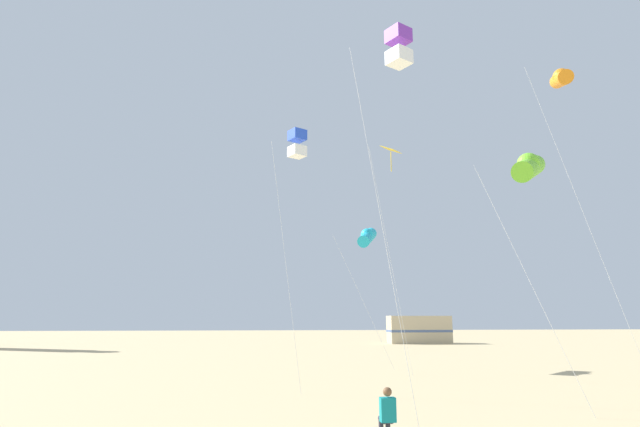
{
  "coord_description": "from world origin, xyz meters",
  "views": [
    {
      "loc": [
        -1.98,
        -5.99,
        2.71
      ],
      "look_at": [
        -0.28,
        10.56,
        6.09
      ],
      "focal_mm": 28.56,
      "sensor_mm": 36.0,
      "label": 1
    }
  ],
  "objects_px": {
    "kite_tube_orange": "(561,79)",
    "kite_tube_cyan": "(367,237)",
    "kite_tube_lime": "(529,167)",
    "kite_box_blue": "(297,144)",
    "kite_box_violet": "(399,48)",
    "kite_flyer_standing": "(387,412)",
    "rv_van_tan": "(419,330)",
    "kite_diamond_gold": "(391,159)"
  },
  "relations": [
    {
      "from": "kite_tube_orange",
      "to": "kite_box_violet",
      "type": "bearing_deg",
      "value": -142.47
    },
    {
      "from": "kite_flyer_standing",
      "to": "kite_box_blue",
      "type": "bearing_deg",
      "value": -80.11
    },
    {
      "from": "kite_tube_cyan",
      "to": "kite_diamond_gold",
      "type": "bearing_deg",
      "value": -81.04
    },
    {
      "from": "kite_tube_lime",
      "to": "kite_box_blue",
      "type": "bearing_deg",
      "value": 150.94
    },
    {
      "from": "kite_tube_orange",
      "to": "kite_diamond_gold",
      "type": "relative_size",
      "value": 1.27
    },
    {
      "from": "kite_box_blue",
      "to": "rv_van_tan",
      "type": "xyz_separation_m",
      "value": [
        14.71,
        32.9,
        -8.34
      ]
    },
    {
      "from": "kite_tube_orange",
      "to": "kite_tube_lime",
      "type": "distance_m",
      "value": 9.8
    },
    {
      "from": "kite_flyer_standing",
      "to": "kite_tube_cyan",
      "type": "height_order",
      "value": "kite_tube_cyan"
    },
    {
      "from": "kite_box_violet",
      "to": "kite_tube_cyan",
      "type": "distance_m",
      "value": 15.68
    },
    {
      "from": "kite_diamond_gold",
      "to": "kite_tube_cyan",
      "type": "height_order",
      "value": "kite_diamond_gold"
    },
    {
      "from": "kite_flyer_standing",
      "to": "kite_box_blue",
      "type": "xyz_separation_m",
      "value": [
        -1.61,
        8.23,
        9.11
      ]
    },
    {
      "from": "kite_diamond_gold",
      "to": "rv_van_tan",
      "type": "relative_size",
      "value": 1.79
    },
    {
      "from": "kite_tube_orange",
      "to": "kite_tube_cyan",
      "type": "xyz_separation_m",
      "value": [
        -8.15,
        7.43,
        -6.68
      ]
    },
    {
      "from": "kite_box_violet",
      "to": "kite_tube_orange",
      "type": "bearing_deg",
      "value": 37.53
    },
    {
      "from": "kite_tube_cyan",
      "to": "rv_van_tan",
      "type": "relative_size",
      "value": 1.23
    },
    {
      "from": "rv_van_tan",
      "to": "kite_tube_orange",
      "type": "bearing_deg",
      "value": -93.95
    },
    {
      "from": "rv_van_tan",
      "to": "kite_box_violet",
      "type": "bearing_deg",
      "value": -107.45
    },
    {
      "from": "kite_flyer_standing",
      "to": "kite_tube_cyan",
      "type": "xyz_separation_m",
      "value": [
        3.0,
        16.97,
        6.65
      ]
    },
    {
      "from": "kite_box_violet",
      "to": "kite_tube_lime",
      "type": "height_order",
      "value": "kite_box_violet"
    },
    {
      "from": "kite_tube_orange",
      "to": "kite_box_violet",
      "type": "xyz_separation_m",
      "value": [
        -10.11,
        -7.77,
        -3.34
      ]
    },
    {
      "from": "kite_box_blue",
      "to": "kite_box_violet",
      "type": "xyz_separation_m",
      "value": [
        2.65,
        -6.46,
        0.88
      ]
    },
    {
      "from": "kite_tube_cyan",
      "to": "rv_van_tan",
      "type": "bearing_deg",
      "value": 67.31
    },
    {
      "from": "kite_tube_lime",
      "to": "kite_flyer_standing",
      "type": "bearing_deg",
      "value": -146.62
    },
    {
      "from": "kite_diamond_gold",
      "to": "kite_tube_orange",
      "type": "bearing_deg",
      "value": -26.11
    },
    {
      "from": "kite_tube_orange",
      "to": "kite_diamond_gold",
      "type": "distance_m",
      "value": 8.98
    },
    {
      "from": "kite_tube_orange",
      "to": "rv_van_tan",
      "type": "relative_size",
      "value": 2.27
    },
    {
      "from": "kite_box_blue",
      "to": "kite_tube_lime",
      "type": "xyz_separation_m",
      "value": [
        7.65,
        -4.25,
        -2.03
      ]
    },
    {
      "from": "kite_tube_cyan",
      "to": "kite_box_blue",
      "type": "bearing_deg",
      "value": -117.83
    },
    {
      "from": "kite_box_violet",
      "to": "kite_tube_lime",
      "type": "relative_size",
      "value": 1.33
    },
    {
      "from": "kite_box_blue",
      "to": "kite_tube_cyan",
      "type": "distance_m",
      "value": 10.18
    },
    {
      "from": "kite_tube_lime",
      "to": "rv_van_tan",
      "type": "distance_m",
      "value": 38.33
    },
    {
      "from": "kite_box_blue",
      "to": "rv_van_tan",
      "type": "relative_size",
      "value": 1.6
    },
    {
      "from": "kite_box_violet",
      "to": "kite_tube_cyan",
      "type": "bearing_deg",
      "value": 82.65
    },
    {
      "from": "kite_tube_lime",
      "to": "kite_box_violet",
      "type": "bearing_deg",
      "value": -156.18
    },
    {
      "from": "kite_box_blue",
      "to": "kite_diamond_gold",
      "type": "bearing_deg",
      "value": 43.99
    },
    {
      "from": "kite_diamond_gold",
      "to": "rv_van_tan",
      "type": "distance_m",
      "value": 30.93
    },
    {
      "from": "kite_flyer_standing",
      "to": "rv_van_tan",
      "type": "distance_m",
      "value": 43.17
    },
    {
      "from": "kite_tube_cyan",
      "to": "kite_tube_lime",
      "type": "bearing_deg",
      "value": -76.84
    },
    {
      "from": "kite_tube_orange",
      "to": "kite_diamond_gold",
      "type": "bearing_deg",
      "value": 153.89
    },
    {
      "from": "kite_flyer_standing",
      "to": "kite_tube_orange",
      "type": "relative_size",
      "value": 0.08
    },
    {
      "from": "kite_tube_orange",
      "to": "kite_tube_cyan",
      "type": "distance_m",
      "value": 12.89
    },
    {
      "from": "kite_tube_orange",
      "to": "kite_box_blue",
      "type": "bearing_deg",
      "value": -174.14
    }
  ]
}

